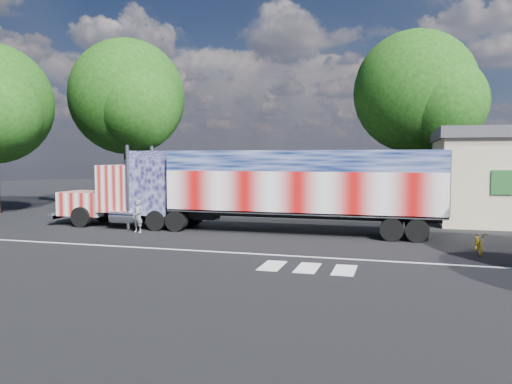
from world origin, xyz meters
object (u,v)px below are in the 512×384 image
(tree_nw_a, at_px, (129,97))
(tree_ne_a, at_px, (417,92))
(woman, at_px, (138,216))
(bicycle, at_px, (479,243))
(semi_truck, at_px, (253,187))
(coach_bus, at_px, (242,182))

(tree_nw_a, bearing_deg, tree_ne_a, 8.40)
(tree_ne_a, bearing_deg, woman, -127.71)
(bicycle, distance_m, tree_ne_a, 20.07)
(semi_truck, bearing_deg, tree_ne_a, 62.23)
(bicycle, distance_m, tree_nw_a, 29.07)
(woman, height_order, tree_ne_a, tree_ne_a)
(woman, height_order, bicycle, woman)
(coach_bus, distance_m, tree_nw_a, 12.32)
(coach_bus, relative_size, tree_ne_a, 0.98)
(woman, xyz_separation_m, bicycle, (15.03, -1.21, -0.38))
(coach_bus, bearing_deg, woman, -98.53)
(semi_truck, relative_size, tree_nw_a, 1.54)
(tree_ne_a, relative_size, tree_nw_a, 1.00)
(woman, bearing_deg, tree_ne_a, 63.99)
(woman, xyz_separation_m, tree_nw_a, (-8.49, 13.93, 7.53))
(woman, bearing_deg, semi_truck, 31.69)
(coach_bus, xyz_separation_m, woman, (-1.70, -11.37, -1.11))
(woman, distance_m, bicycle, 15.09)
(tree_ne_a, height_order, tree_nw_a, tree_nw_a)
(semi_truck, height_order, tree_nw_a, tree_nw_a)
(coach_bus, bearing_deg, bicycle, -43.34)
(tree_nw_a, bearing_deg, bicycle, -32.77)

